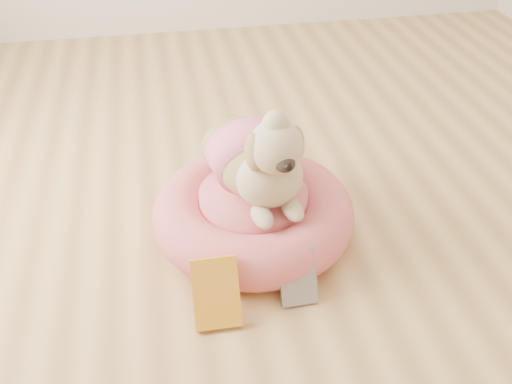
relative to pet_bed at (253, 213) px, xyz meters
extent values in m
plane|color=#AE7F48|center=(0.19, -0.13, -0.09)|extent=(4.50, 4.50, 0.00)
cylinder|color=#CE5056|center=(0.00, 0.00, -0.03)|extent=(0.52, 0.52, 0.11)
torus|color=#CE5056|center=(0.00, 0.00, 0.00)|extent=(0.72, 0.72, 0.19)
cylinder|color=#CE5056|center=(0.00, 0.00, 0.05)|extent=(0.38, 0.38, 0.10)
cube|color=yellow|center=(-0.18, -0.37, 0.01)|extent=(0.14, 0.14, 0.19)
cube|color=white|center=(0.08, -0.34, -0.01)|extent=(0.12, 0.10, 0.17)
camera|label=1|loc=(-0.29, -1.58, 1.26)|focal=40.00mm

